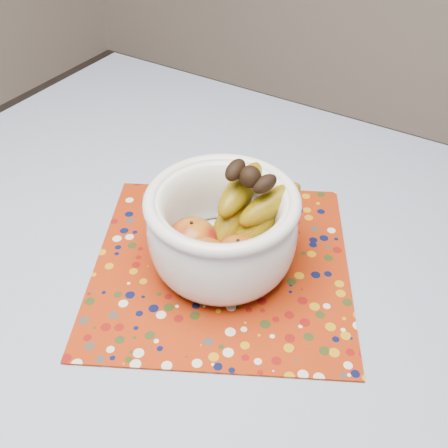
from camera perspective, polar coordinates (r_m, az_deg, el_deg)
name	(u,v)px	position (r m, az deg, el deg)	size (l,w,h in m)	color
table	(169,345)	(0.84, -6.06, -12.96)	(1.20, 1.20, 0.75)	brown
tablecloth	(165,311)	(0.78, -6.48, -9.41)	(1.32, 1.32, 0.01)	slate
placemat	(221,264)	(0.83, -0.28, -4.37)	(0.39, 0.39, 0.00)	maroon
fruit_bowl	(229,226)	(0.77, 0.51, -0.25)	(0.24, 0.23, 0.18)	silver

